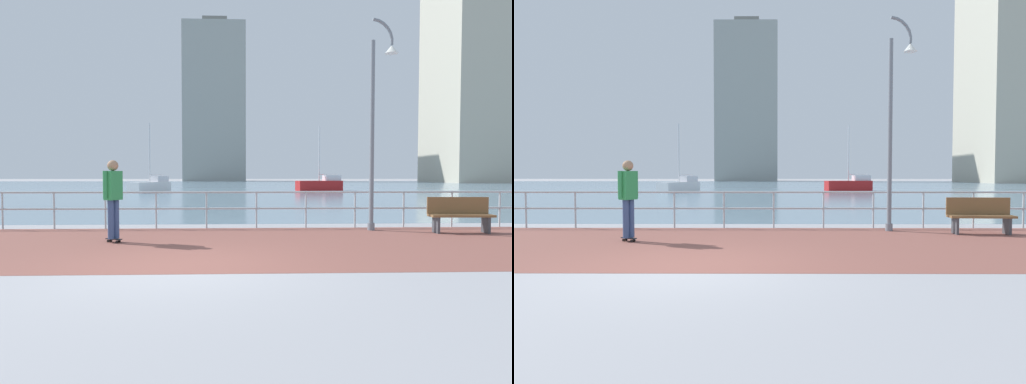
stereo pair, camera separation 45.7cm
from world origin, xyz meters
TOP-DOWN VIEW (x-y plane):
  - ground at (0.00, 40.00)m, footprint 220.00×220.00m
  - brick_paving at (0.00, 2.32)m, footprint 28.00×5.67m
  - harbor_water at (0.00, 50.16)m, footprint 180.00×88.00m
  - waterfront_railing at (-0.00, 5.16)m, footprint 25.25×0.06m
  - lamppost at (4.64, 4.58)m, footprint 0.81×0.36m
  - skateboarder at (-1.86, 2.65)m, footprint 0.40×0.52m
  - park_bench at (6.64, 3.98)m, footprint 1.62×0.51m
  - sailboat_teal at (-6.57, 30.21)m, footprint 3.11×4.26m
  - sailboat_ivory at (8.66, 34.21)m, footprint 4.53×2.24m
  - tower_beige at (-4.74, 97.29)m, footprint 14.25×12.07m
  - tower_slate at (45.80, 76.58)m, footprint 13.14×17.80m

SIDE VIEW (x-z plane):
  - ground at x=0.00m, z-range 0.00..0.00m
  - harbor_water at x=0.00m, z-range 0.00..0.00m
  - brick_paving at x=0.00m, z-range 0.00..0.01m
  - park_bench at x=6.64m, z-range 0.02..0.94m
  - sailboat_teal at x=-6.57m, z-range -2.36..3.47m
  - sailboat_ivory at x=8.66m, z-range -2.47..3.63m
  - waterfront_railing at x=0.00m, z-range 0.20..1.24m
  - skateboarder at x=-1.86m, z-range 0.19..2.02m
  - lamppost at x=4.64m, z-range 0.30..5.98m
  - tower_beige at x=-4.74m, z-range -0.83..37.17m
  - tower_slate at x=45.80m, z-range -0.83..41.38m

